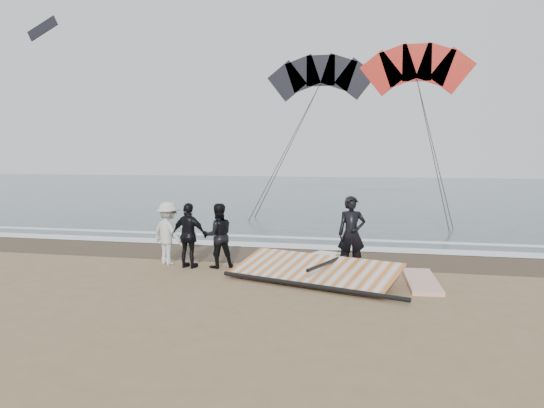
# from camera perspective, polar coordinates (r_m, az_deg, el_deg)

# --- Properties ---
(ground) EXTENTS (120.00, 120.00, 0.00)m
(ground) POSITION_cam_1_polar(r_m,az_deg,el_deg) (10.68, 2.35, -10.15)
(ground) COLOR #8C704C
(ground) RESTS_ON ground
(sea) EXTENTS (120.00, 54.00, 0.02)m
(sea) POSITION_cam_1_polar(r_m,az_deg,el_deg) (43.26, 10.47, 1.40)
(sea) COLOR #233838
(sea) RESTS_ON ground
(wet_sand) EXTENTS (120.00, 2.80, 0.01)m
(wet_sand) POSITION_cam_1_polar(r_m,az_deg,el_deg) (15.02, 5.55, -5.65)
(wet_sand) COLOR #4C3D2B
(wet_sand) RESTS_ON ground
(foam_near) EXTENTS (120.00, 0.90, 0.01)m
(foam_near) POSITION_cam_1_polar(r_m,az_deg,el_deg) (16.38, 6.19, -4.67)
(foam_near) COLOR white
(foam_near) RESTS_ON sea
(foam_far) EXTENTS (120.00, 0.45, 0.01)m
(foam_far) POSITION_cam_1_polar(r_m,az_deg,el_deg) (18.05, 6.83, -3.75)
(foam_far) COLOR white
(foam_far) RESTS_ON sea
(man_main) EXTENTS (0.76, 0.58, 1.85)m
(man_main) POSITION_cam_1_polar(r_m,az_deg,el_deg) (13.10, 8.56, -3.20)
(man_main) COLOR black
(man_main) RESTS_ON ground
(board_white) EXTENTS (0.82, 2.35, 0.09)m
(board_white) POSITION_cam_1_polar(r_m,az_deg,el_deg) (12.39, 15.79, -7.97)
(board_white) COLOR silver
(board_white) RESTS_ON ground
(board_cream) EXTENTS (1.56, 2.70, 0.11)m
(board_cream) POSITION_cam_1_polar(r_m,az_deg,el_deg) (14.13, 3.96, -6.13)
(board_cream) COLOR white
(board_cream) RESTS_ON ground
(trio_cluster) EXTENTS (2.51, 1.09, 1.65)m
(trio_cluster) POSITION_cam_1_polar(r_m,az_deg,el_deg) (13.74, -8.88, -3.26)
(trio_cluster) COLOR black
(trio_cluster) RESTS_ON ground
(sail_rig) EXTENTS (4.17, 2.84, 0.50)m
(sail_rig) POSITION_cam_1_polar(r_m,az_deg,el_deg) (12.18, 4.33, -7.30)
(sail_rig) COLOR black
(sail_rig) RESTS_ON ground
(kite_red) EXTENTS (6.69, 5.30, 12.55)m
(kite_red) POSITION_cam_1_polar(r_m,az_deg,el_deg) (30.66, 15.31, 13.53)
(kite_red) COLOR red
(kite_red) RESTS_ON ground
(kite_dark) EXTENTS (8.13, 6.85, 15.49)m
(kite_dark) POSITION_cam_1_polar(r_m,az_deg,el_deg) (35.87, 5.24, 13.15)
(kite_dark) COLOR black
(kite_dark) RESTS_ON ground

